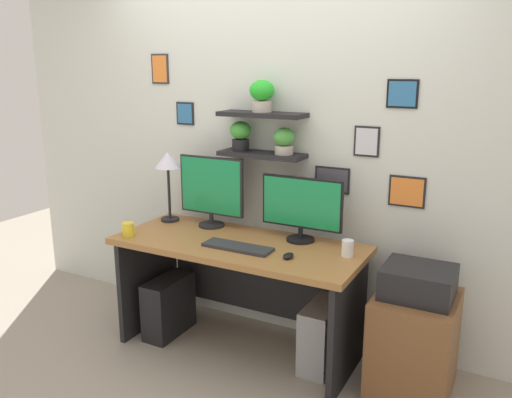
{
  "coord_description": "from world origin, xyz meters",
  "views": [
    {
      "loc": [
        1.58,
        -2.74,
        1.84
      ],
      "look_at": [
        0.1,
        0.05,
        1.03
      ],
      "focal_mm": 37.0,
      "sensor_mm": 36.0,
      "label": 1
    }
  ],
  "objects_px": {
    "desk": "(243,270)",
    "computer_tower_left": "(169,306)",
    "desk_lamp": "(168,166)",
    "coffee_mug": "(128,229)",
    "printer": "(418,282)",
    "computer_tower_right": "(322,335)",
    "monitor_right": "(302,207)",
    "pen_cup": "(348,248)",
    "computer_mouse": "(288,256)",
    "keyboard": "(238,247)",
    "drawer_cabinet": "(413,344)",
    "monitor_left": "(211,190)"
  },
  "relations": [
    {
      "from": "monitor_right",
      "to": "pen_cup",
      "type": "bearing_deg",
      "value": -21.71
    },
    {
      "from": "coffee_mug",
      "to": "computer_tower_left",
      "type": "distance_m",
      "value": 0.64
    },
    {
      "from": "coffee_mug",
      "to": "drawer_cabinet",
      "type": "distance_m",
      "value": 1.9
    },
    {
      "from": "computer_mouse",
      "to": "coffee_mug",
      "type": "height_order",
      "value": "coffee_mug"
    },
    {
      "from": "monitor_left",
      "to": "coffee_mug",
      "type": "height_order",
      "value": "monitor_left"
    },
    {
      "from": "drawer_cabinet",
      "to": "computer_tower_right",
      "type": "bearing_deg",
      "value": 178.91
    },
    {
      "from": "printer",
      "to": "computer_tower_right",
      "type": "xyz_separation_m",
      "value": [
        -0.55,
        0.01,
        -0.47
      ]
    },
    {
      "from": "coffee_mug",
      "to": "pen_cup",
      "type": "relative_size",
      "value": 0.9
    },
    {
      "from": "desk",
      "to": "computer_tower_left",
      "type": "xyz_separation_m",
      "value": [
        -0.54,
        -0.09,
        -0.34
      ]
    },
    {
      "from": "monitor_left",
      "to": "coffee_mug",
      "type": "bearing_deg",
      "value": -128.97
    },
    {
      "from": "drawer_cabinet",
      "to": "coffee_mug",
      "type": "bearing_deg",
      "value": -170.71
    },
    {
      "from": "keyboard",
      "to": "computer_mouse",
      "type": "bearing_deg",
      "value": -0.98
    },
    {
      "from": "monitor_right",
      "to": "pen_cup",
      "type": "relative_size",
      "value": 5.39
    },
    {
      "from": "desk_lamp",
      "to": "coffee_mug",
      "type": "height_order",
      "value": "desk_lamp"
    },
    {
      "from": "monitor_left",
      "to": "pen_cup",
      "type": "relative_size",
      "value": 4.91
    },
    {
      "from": "computer_tower_left",
      "to": "computer_mouse",
      "type": "bearing_deg",
      "value": -4.5
    },
    {
      "from": "keyboard",
      "to": "computer_mouse",
      "type": "distance_m",
      "value": 0.34
    },
    {
      "from": "monitor_right",
      "to": "keyboard",
      "type": "relative_size",
      "value": 1.22
    },
    {
      "from": "desk_lamp",
      "to": "coffee_mug",
      "type": "relative_size",
      "value": 5.56
    },
    {
      "from": "keyboard",
      "to": "monitor_right",
      "type": "bearing_deg",
      "value": 49.53
    },
    {
      "from": "computer_mouse",
      "to": "keyboard",
      "type": "bearing_deg",
      "value": 179.02
    },
    {
      "from": "computer_tower_left",
      "to": "printer",
      "type": "bearing_deg",
      "value": 3.65
    },
    {
      "from": "computer_tower_right",
      "to": "printer",
      "type": "bearing_deg",
      "value": -1.09
    },
    {
      "from": "desk",
      "to": "computer_tower_left",
      "type": "relative_size",
      "value": 3.93
    },
    {
      "from": "coffee_mug",
      "to": "drawer_cabinet",
      "type": "height_order",
      "value": "coffee_mug"
    },
    {
      "from": "desk",
      "to": "computer_tower_right",
      "type": "xyz_separation_m",
      "value": [
        0.55,
        0.02,
        -0.33
      ]
    },
    {
      "from": "drawer_cabinet",
      "to": "computer_tower_left",
      "type": "xyz_separation_m",
      "value": [
        -1.65,
        -0.11,
        -0.09
      ]
    },
    {
      "from": "desk_lamp",
      "to": "printer",
      "type": "height_order",
      "value": "desk_lamp"
    },
    {
      "from": "pen_cup",
      "to": "keyboard",
      "type": "bearing_deg",
      "value": -163.81
    },
    {
      "from": "monitor_right",
      "to": "drawer_cabinet",
      "type": "bearing_deg",
      "value": -11.18
    },
    {
      "from": "desk_lamp",
      "to": "drawer_cabinet",
      "type": "bearing_deg",
      "value": -3.74
    },
    {
      "from": "computer_tower_left",
      "to": "computer_tower_right",
      "type": "height_order",
      "value": "computer_tower_right"
    },
    {
      "from": "monitor_left",
      "to": "desk",
      "type": "bearing_deg",
      "value": -25.89
    },
    {
      "from": "keyboard",
      "to": "printer",
      "type": "xyz_separation_m",
      "value": [
        1.05,
        0.17,
        -0.08
      ]
    },
    {
      "from": "drawer_cabinet",
      "to": "keyboard",
      "type": "bearing_deg",
      "value": -170.61
    },
    {
      "from": "monitor_right",
      "to": "coffee_mug",
      "type": "relative_size",
      "value": 5.98
    },
    {
      "from": "desk_lamp",
      "to": "coffee_mug",
      "type": "xyz_separation_m",
      "value": [
        -0.03,
        -0.41,
        -0.36
      ]
    },
    {
      "from": "computer_tower_right",
      "to": "drawer_cabinet",
      "type": "bearing_deg",
      "value": -1.09
    },
    {
      "from": "keyboard",
      "to": "computer_tower_right",
      "type": "relative_size",
      "value": 1.07
    },
    {
      "from": "keyboard",
      "to": "computer_tower_right",
      "type": "xyz_separation_m",
      "value": [
        0.5,
        0.18,
        -0.55
      ]
    },
    {
      "from": "keyboard",
      "to": "drawer_cabinet",
      "type": "bearing_deg",
      "value": 9.39
    },
    {
      "from": "desk_lamp",
      "to": "coffee_mug",
      "type": "distance_m",
      "value": 0.54
    },
    {
      "from": "printer",
      "to": "coffee_mug",
      "type": "bearing_deg",
      "value": -170.71
    },
    {
      "from": "computer_mouse",
      "to": "desk",
      "type": "bearing_deg",
      "value": 157.07
    },
    {
      "from": "monitor_right",
      "to": "computer_mouse",
      "type": "distance_m",
      "value": 0.4
    },
    {
      "from": "desk_lamp",
      "to": "computer_tower_right",
      "type": "xyz_separation_m",
      "value": [
        1.22,
        -0.11,
        -0.95
      ]
    },
    {
      "from": "pen_cup",
      "to": "computer_tower_left",
      "type": "distance_m",
      "value": 1.38
    },
    {
      "from": "printer",
      "to": "computer_tower_right",
      "type": "relative_size",
      "value": 0.92
    },
    {
      "from": "monitor_left",
      "to": "keyboard",
      "type": "height_order",
      "value": "monitor_left"
    },
    {
      "from": "keyboard",
      "to": "printer",
      "type": "distance_m",
      "value": 1.07
    }
  ]
}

